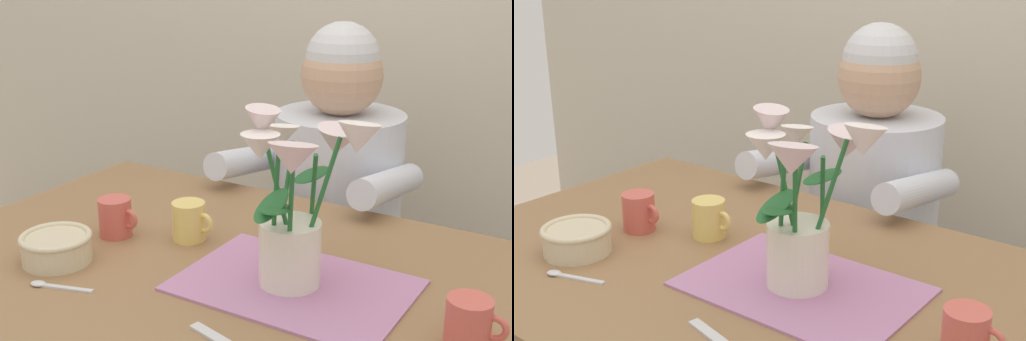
# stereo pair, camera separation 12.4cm
# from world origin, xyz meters

# --- Properties ---
(dining_table) EXTENTS (1.20, 0.80, 0.74)m
(dining_table) POSITION_xyz_m (0.00, 0.00, 0.64)
(dining_table) COLOR olive
(dining_table) RESTS_ON ground_plane
(seated_person) EXTENTS (0.45, 0.47, 1.14)m
(seated_person) POSITION_xyz_m (-0.05, 0.62, 0.56)
(seated_person) COLOR #4C4C56
(seated_person) RESTS_ON ground_plane
(striped_placemat) EXTENTS (0.40, 0.28, 0.00)m
(striped_placemat) POSITION_xyz_m (0.16, -0.01, 0.74)
(striped_placemat) COLOR #B275A3
(striped_placemat) RESTS_ON dining_table
(flower_vase) EXTENTS (0.24, 0.27, 0.32)m
(flower_vase) POSITION_xyz_m (0.16, -0.01, 0.90)
(flower_vase) COLOR silver
(flower_vase) RESTS_ON dining_table
(ceramic_bowl) EXTENTS (0.14, 0.14, 0.06)m
(ceramic_bowl) POSITION_xyz_m (-0.27, -0.15, 0.77)
(ceramic_bowl) COLOR beige
(ceramic_bowl) RESTS_ON dining_table
(tea_cup) EXTENTS (0.09, 0.07, 0.08)m
(tea_cup) POSITION_xyz_m (0.47, -0.04, 0.78)
(tea_cup) COLOR #CC564C
(tea_cup) RESTS_ON dining_table
(ceramic_mug) EXTENTS (0.09, 0.07, 0.08)m
(ceramic_mug) POSITION_xyz_m (-0.26, 0.00, 0.78)
(ceramic_mug) COLOR #CC564C
(ceramic_mug) RESTS_ON dining_table
(coffee_cup) EXTENTS (0.09, 0.07, 0.08)m
(coffee_cup) POSITION_xyz_m (-0.12, 0.06, 0.78)
(coffee_cup) COLOR #E5C666
(coffee_cup) RESTS_ON dining_table
(spoon_1) EXTENTS (0.12, 0.05, 0.01)m
(spoon_1) POSITION_xyz_m (-0.20, -0.23, 0.74)
(spoon_1) COLOR silver
(spoon_1) RESTS_ON dining_table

